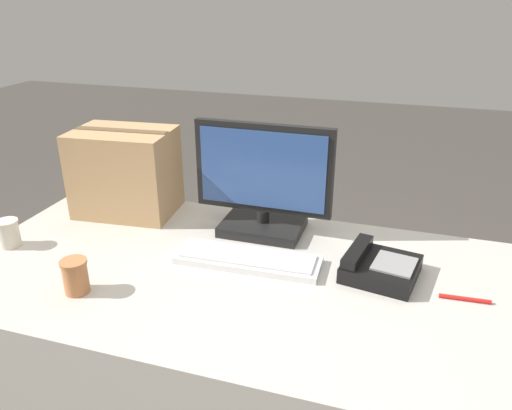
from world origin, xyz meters
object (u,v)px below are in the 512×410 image
paper_cup_left (9,233)px  desk_phone (379,267)px  keyboard (248,259)px  cardboard_box (125,172)px  paper_cup_right (75,276)px  monitor (263,187)px  pen_marker (465,299)px

paper_cup_left → desk_phone: bearing=8.7°
keyboard → cardboard_box: size_ratio=1.21×
cardboard_box → desk_phone: bearing=-11.3°
paper_cup_right → keyboard: bearing=35.9°
monitor → paper_cup_right: 0.68m
monitor → paper_cup_left: 0.87m
paper_cup_right → cardboard_box: 0.58m
monitor → pen_marker: monitor is taller
keyboard → desk_phone: desk_phone is taller
paper_cup_left → paper_cup_right: bearing=-23.7°
cardboard_box → pen_marker: (1.21, -0.26, -0.15)m
desk_phone → paper_cup_left: 1.21m
monitor → keyboard: 0.28m
paper_cup_right → cardboard_box: cardboard_box is taller
cardboard_box → monitor: bearing=-0.8°
keyboard → paper_cup_left: (-0.80, -0.13, 0.03)m
paper_cup_right → monitor: bearing=53.7°
desk_phone → paper_cup_right: size_ratio=2.37×
paper_cup_right → pen_marker: paper_cup_right is taller
cardboard_box → pen_marker: cardboard_box is taller
paper_cup_right → pen_marker: size_ratio=0.74×
monitor → desk_phone: (0.42, -0.18, -0.14)m
keyboard → desk_phone: (0.40, 0.05, 0.02)m
paper_cup_left → cardboard_box: (0.23, 0.38, 0.11)m
desk_phone → pen_marker: size_ratio=1.74×
paper_cup_left → pen_marker: size_ratio=0.68×
paper_cup_right → cardboard_box: size_ratio=0.27×
cardboard_box → paper_cup_left: bearing=-121.7°
keyboard → paper_cup_right: paper_cup_right is taller
paper_cup_right → pen_marker: (1.06, 0.29, -0.05)m
paper_cup_right → paper_cup_left: bearing=156.3°
cardboard_box → pen_marker: size_ratio=2.77×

